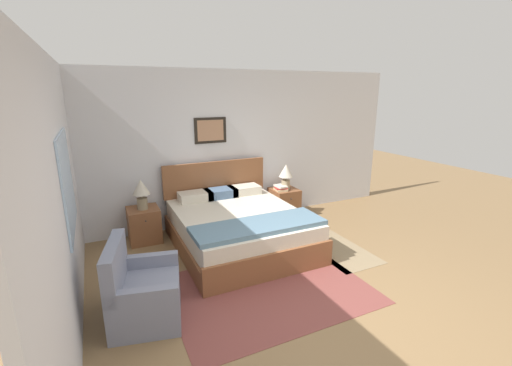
{
  "coord_description": "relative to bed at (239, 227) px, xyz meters",
  "views": [
    {
      "loc": [
        -1.94,
        -2.43,
        2.26
      ],
      "look_at": [
        0.01,
        1.66,
        1.03
      ],
      "focal_mm": 24.0,
      "sensor_mm": 36.0,
      "label": 1
    }
  ],
  "objects": [
    {
      "name": "ground_plane",
      "position": [
        0.15,
        -1.94,
        -0.31
      ],
      "size": [
        16.0,
        16.0,
        0.0
      ],
      "primitive_type": "plane",
      "color": "olive"
    },
    {
      "name": "book_novel_upper",
      "position": [
        1.14,
        0.75,
        0.3
      ],
      "size": [
        0.19,
        0.25,
        0.03
      ],
      "rotation": [
        0.0,
        0.0,
        0.07
      ],
      "color": "silver",
      "rests_on": "book_hardcover_middle"
    },
    {
      "name": "table_lamp_near_window",
      "position": [
        -1.24,
        0.78,
        0.51
      ],
      "size": [
        0.26,
        0.26,
        0.46
      ],
      "color": "gray",
      "rests_on": "nightstand_near_window"
    },
    {
      "name": "book_thick_bottom",
      "position": [
        1.14,
        0.75,
        0.24
      ],
      "size": [
        0.22,
        0.27,
        0.04
      ],
      "rotation": [
        0.0,
        0.0,
        -0.14
      ],
      "color": "beige",
      "rests_on": "nightstand_by_door"
    },
    {
      "name": "area_rug_main",
      "position": [
        -0.13,
        -1.23,
        -0.3
      ],
      "size": [
        2.26,
        1.69,
        0.01
      ],
      "color": "brown",
      "rests_on": "ground_plane"
    },
    {
      "name": "wall_back",
      "position": [
        0.14,
        1.11,
        1.0
      ],
      "size": [
        6.89,
        0.09,
        2.6
      ],
      "color": "silver",
      "rests_on": "ground_plane"
    },
    {
      "name": "armchair",
      "position": [
        -1.53,
        -1.12,
        -0.03
      ],
      "size": [
        0.81,
        0.92,
        0.84
      ],
      "rotation": [
        0.0,
        0.0,
        -1.79
      ],
      "color": "gray",
      "rests_on": "ground_plane"
    },
    {
      "name": "nightstand_near_window",
      "position": [
        -1.24,
        0.8,
        -0.04
      ],
      "size": [
        0.46,
        0.49,
        0.53
      ],
      "color": "brown",
      "rests_on": "ground_plane"
    },
    {
      "name": "wall_left",
      "position": [
        -2.13,
        -0.43,
        1.0
      ],
      "size": [
        0.08,
        5.43,
        2.6
      ],
      "color": "silver",
      "rests_on": "ground_plane"
    },
    {
      "name": "area_rug_bedside",
      "position": [
        1.26,
        -0.59,
        -0.3
      ],
      "size": [
        0.72,
        1.56,
        0.01
      ],
      "color": "#897556",
      "rests_on": "ground_plane"
    },
    {
      "name": "book_hardcover_middle",
      "position": [
        1.14,
        0.75,
        0.27
      ],
      "size": [
        0.24,
        0.24,
        0.03
      ],
      "rotation": [
        0.0,
        0.0,
        -0.2
      ],
      "color": "#B7332D",
      "rests_on": "book_thick_bottom"
    },
    {
      "name": "bed",
      "position": [
        0.0,
        0.0,
        0.0
      ],
      "size": [
        1.77,
        2.11,
        1.11
      ],
      "color": "brown",
      "rests_on": "ground_plane"
    },
    {
      "name": "table_lamp_by_door",
      "position": [
        1.25,
        0.78,
        0.51
      ],
      "size": [
        0.26,
        0.26,
        0.46
      ],
      "color": "gray",
      "rests_on": "nightstand_by_door"
    },
    {
      "name": "nightstand_by_door",
      "position": [
        1.24,
        0.8,
        -0.04
      ],
      "size": [
        0.46,
        0.49,
        0.53
      ],
      "color": "brown",
      "rests_on": "ground_plane"
    }
  ]
}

